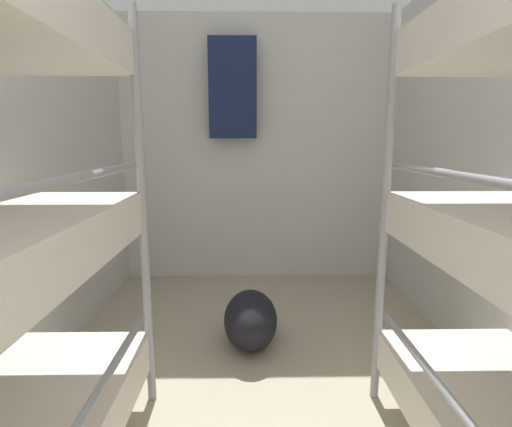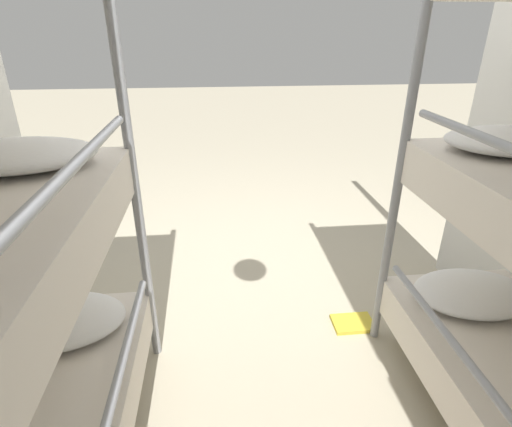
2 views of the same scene
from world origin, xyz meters
name	(u,v)px [view 1 (image 1 of 2)]	position (x,y,z in m)	size (l,w,h in m)	color
wall_back	(257,151)	(0.00, 4.33, 1.27)	(2.75, 0.06, 2.55)	silver
duffel_bag	(251,319)	(-0.07, 2.89, 0.18)	(0.36, 0.59, 0.36)	black
hanging_coat	(233,89)	(-0.22, 4.18, 1.85)	(0.44, 0.12, 0.90)	#192347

